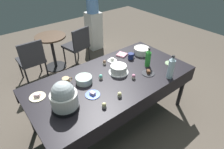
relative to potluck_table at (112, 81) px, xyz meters
The scene contains 25 objects.
ground 0.69m from the potluck_table, ahead, with size 9.00×9.00×0.00m, color brown.
potluck_table is the anchor object (origin of this frame).
frosted_layer_cake 0.19m from the potluck_table, 14.73° to the left, with size 0.27×0.27×0.11m.
slow_cooker 0.78m from the potluck_table, behind, with size 0.30×0.30×0.34m.
glass_salad_bowl 0.38m from the potluck_table, 157.21° to the left, with size 0.21×0.21×0.08m, color #B2C6BC.
ceramic_snack_bowl 0.82m from the potluck_table, 16.12° to the left, with size 0.25×0.25×0.10m, color silver.
dessert_plate_cream 0.94m from the potluck_table, 165.35° to the left, with size 0.19×0.19×0.05m.
dessert_plate_cobalt 0.42m from the potluck_table, 161.87° to the right, with size 0.18×0.18×0.04m.
dessert_plate_sage 0.93m from the potluck_table, 16.21° to the right, with size 0.15×0.15×0.04m.
dessert_plate_white 0.44m from the potluck_table, 50.98° to the left, with size 0.14×0.14×0.05m.
dessert_plate_charcoal 0.51m from the potluck_table, 27.95° to the right, with size 0.17×0.17×0.06m.
cupcake_mint 0.40m from the potluck_table, 115.69° to the right, with size 0.05×0.05×0.07m.
cupcake_cocoa 0.18m from the potluck_table, 152.15° to the left, with size 0.05×0.05×0.07m.
cupcake_berry 0.36m from the potluck_table, 69.59° to the left, with size 0.05×0.05×0.07m.
cupcake_vanilla 0.56m from the potluck_table, 137.42° to the right, with size 0.05×0.05×0.07m.
cupcake_rose 0.30m from the potluck_table, 42.92° to the right, with size 0.05×0.05×0.07m.
soda_bottle_lime_soda 0.62m from the potluck_table, ahead, with size 0.08×0.08×0.28m.
soda_bottle_water 0.79m from the potluck_table, 38.16° to the right, with size 0.08×0.08×0.33m.
coffee_mug_tan 0.60m from the potluck_table, 155.46° to the left, with size 0.13×0.09×0.10m.
coffee_mug_navy 0.59m from the potluck_table, 21.49° to the left, with size 0.13×0.09×0.09m.
paper_napkin_stack 0.63m from the potluck_table, 36.81° to the left, with size 0.14×0.14×0.02m, color pink.
maroon_chair_left 1.76m from the potluck_table, 108.36° to the left, with size 0.44×0.44×0.85m.
maroon_chair_right 1.72m from the potluck_table, 75.98° to the left, with size 0.52×0.52×0.85m.
round_cafe_table 1.89m from the potluck_table, 91.52° to the left, with size 0.60×0.60×0.72m.
water_cooler 2.42m from the potluck_table, 61.94° to the left, with size 0.32×0.32×1.24m.
Camera 1 is at (-1.25, -1.57, 2.20)m, focal length 30.03 mm.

